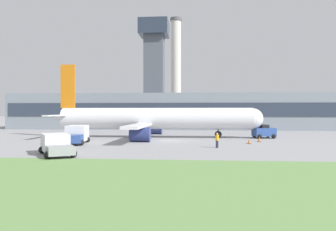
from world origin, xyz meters
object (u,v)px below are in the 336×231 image
ground_crew_person (217,140)px  pushback_tug (264,132)px  airplane (153,119)px  baggage_truck (76,135)px  fuel_truck (56,144)px

ground_crew_person → pushback_tug: bearing=60.2°
pushback_tug → ground_crew_person: (-7.91, -13.80, -0.07)m
airplane → baggage_truck: bearing=-129.2°
baggage_truck → ground_crew_person: 17.84m
ground_crew_person → fuel_truck: bearing=-154.7°
baggage_truck → fuel_truck: 10.78m
pushback_tug → fuel_truck: pushback_tug is taller
airplane → ground_crew_person: size_ratio=19.65×
pushback_tug → airplane: bearing=-179.3°
fuel_truck → airplane: bearing=73.1°
fuel_truck → ground_crew_person: (15.47, 7.31, -0.12)m
fuel_truck → ground_crew_person: fuel_truck is taller
baggage_truck → ground_crew_person: (17.53, -3.28, -0.27)m
pushback_tug → fuel_truck: bearing=-137.9°
fuel_truck → baggage_truck: bearing=101.0°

